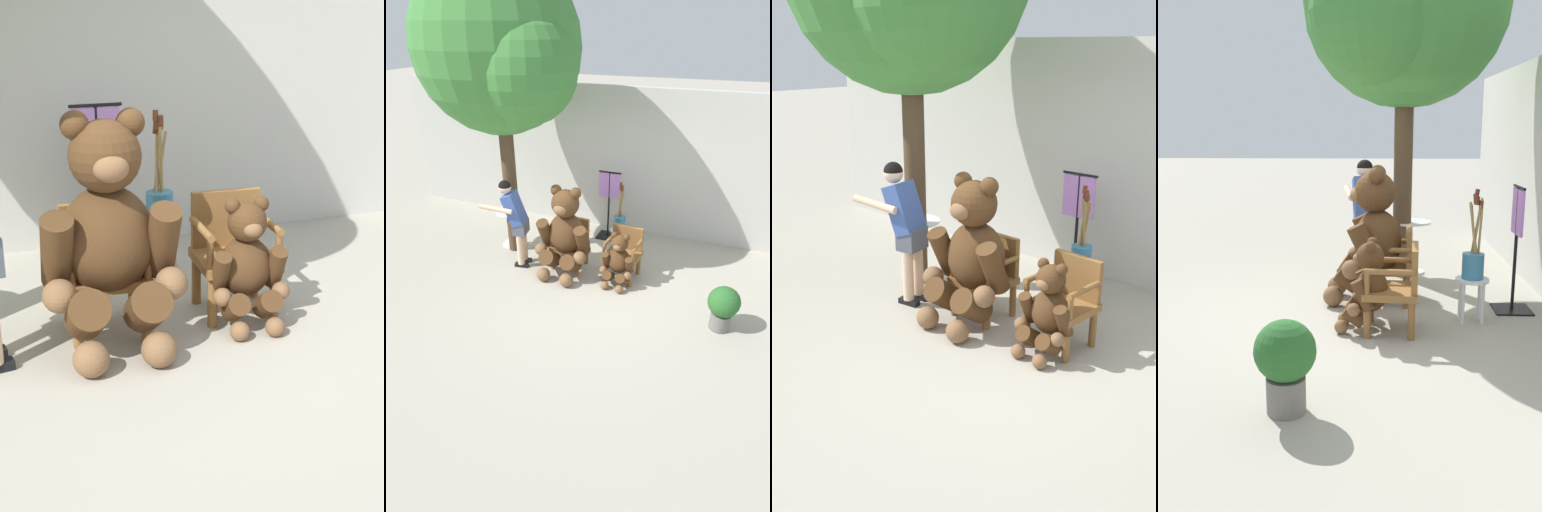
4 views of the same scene
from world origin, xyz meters
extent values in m
plane|color=#A8A091|center=(0.00, 0.00, 0.00)|extent=(60.00, 60.00, 0.00)
cube|color=beige|center=(0.00, 2.40, 1.40)|extent=(10.00, 0.16, 2.80)
cube|color=brown|center=(-0.48, 0.51, 0.41)|extent=(0.58, 0.54, 0.07)
cylinder|color=brown|center=(-0.72, 0.31, 0.18)|extent=(0.07, 0.07, 0.37)
cylinder|color=brown|center=(-0.26, 0.29, 0.18)|extent=(0.07, 0.07, 0.37)
cylinder|color=brown|center=(-0.70, 0.73, 0.18)|extent=(0.07, 0.07, 0.37)
cylinder|color=brown|center=(-0.24, 0.71, 0.18)|extent=(0.07, 0.07, 0.37)
cube|color=brown|center=(-0.47, 0.74, 0.65)|extent=(0.52, 0.08, 0.42)
cylinder|color=brown|center=(-0.73, 0.52, 0.66)|extent=(0.08, 0.48, 0.06)
cylinder|color=brown|center=(-0.74, 0.31, 0.55)|extent=(0.05, 0.05, 0.22)
cylinder|color=brown|center=(-0.23, 0.50, 0.66)|extent=(0.08, 0.48, 0.06)
cylinder|color=brown|center=(-0.24, 0.29, 0.55)|extent=(0.05, 0.05, 0.22)
cube|color=brown|center=(0.48, 0.51, 0.41)|extent=(0.60, 0.56, 0.07)
cylinder|color=brown|center=(0.23, 0.31, 0.18)|extent=(0.07, 0.07, 0.37)
cylinder|color=brown|center=(0.69, 0.28, 0.18)|extent=(0.07, 0.07, 0.37)
cylinder|color=brown|center=(0.26, 0.73, 0.18)|extent=(0.07, 0.07, 0.37)
cylinder|color=brown|center=(0.72, 0.70, 0.18)|extent=(0.07, 0.07, 0.37)
cube|color=brown|center=(0.49, 0.74, 0.65)|extent=(0.52, 0.10, 0.42)
cylinder|color=brown|center=(0.23, 0.52, 0.66)|extent=(0.09, 0.48, 0.06)
cylinder|color=brown|center=(0.21, 0.32, 0.55)|extent=(0.05, 0.05, 0.22)
cylinder|color=brown|center=(0.73, 0.49, 0.66)|extent=(0.09, 0.48, 0.06)
cylinder|color=brown|center=(0.71, 0.28, 0.55)|extent=(0.05, 0.05, 0.22)
ellipsoid|color=#4C3019|center=(-0.48, 0.39, 0.70)|extent=(0.65, 0.56, 0.73)
sphere|color=#4C3019|center=(-0.48, 0.35, 1.26)|extent=(0.46, 0.46, 0.46)
ellipsoid|color=brown|center=(-0.49, 0.15, 1.23)|extent=(0.23, 0.18, 0.17)
sphere|color=black|center=(-0.49, 0.15, 1.24)|extent=(0.07, 0.07, 0.07)
sphere|color=#4C3019|center=(-0.65, 0.38, 1.46)|extent=(0.18, 0.18, 0.18)
sphere|color=#4C3019|center=(-0.31, 0.37, 1.46)|extent=(0.18, 0.18, 0.18)
cylinder|color=#4C3019|center=(-0.82, 0.28, 0.70)|extent=(0.22, 0.41, 0.55)
sphere|color=brown|center=(-0.84, 0.14, 0.46)|extent=(0.22, 0.22, 0.22)
cylinder|color=#4C3019|center=(-0.14, 0.25, 0.70)|extent=(0.22, 0.41, 0.55)
sphere|color=brown|center=(-0.13, 0.10, 0.46)|extent=(0.22, 0.22, 0.22)
cylinder|color=#4C3019|center=(-0.68, 0.13, 0.31)|extent=(0.29, 0.46, 0.43)
sphere|color=brown|center=(-0.71, -0.09, 0.12)|extent=(0.23, 0.23, 0.23)
cylinder|color=#4C3019|center=(-0.29, 0.11, 0.31)|extent=(0.29, 0.46, 0.43)
sphere|color=brown|center=(-0.29, -0.11, 0.12)|extent=(0.23, 0.23, 0.23)
ellipsoid|color=#4C3019|center=(0.48, 0.33, 0.42)|extent=(0.40, 0.34, 0.43)
sphere|color=#4C3019|center=(0.48, 0.31, 0.75)|extent=(0.27, 0.27, 0.27)
ellipsoid|color=brown|center=(0.47, 0.19, 0.73)|extent=(0.14, 0.11, 0.10)
sphere|color=black|center=(0.47, 0.19, 0.74)|extent=(0.04, 0.04, 0.04)
sphere|color=#4C3019|center=(0.37, 0.33, 0.87)|extent=(0.11, 0.11, 0.11)
sphere|color=#4C3019|center=(0.58, 0.31, 0.87)|extent=(0.11, 0.11, 0.11)
cylinder|color=#4C3019|center=(0.27, 0.27, 0.42)|extent=(0.14, 0.25, 0.33)
sphere|color=brown|center=(0.25, 0.18, 0.27)|extent=(0.13, 0.13, 0.13)
cylinder|color=#4C3019|center=(0.67, 0.24, 0.42)|extent=(0.14, 0.25, 0.33)
sphere|color=brown|center=(0.68, 0.15, 0.27)|extent=(0.13, 0.13, 0.13)
cylinder|color=#4C3019|center=(0.35, 0.18, 0.18)|extent=(0.18, 0.28, 0.25)
sphere|color=brown|center=(0.33, 0.05, 0.07)|extent=(0.14, 0.14, 0.14)
cylinder|color=#4C3019|center=(0.58, 0.16, 0.18)|extent=(0.18, 0.28, 0.25)
sphere|color=brown|center=(0.58, 0.03, 0.07)|extent=(0.14, 0.14, 0.14)
cube|color=black|center=(-1.30, 0.35, 0.03)|extent=(0.25, 0.13, 0.06)
cylinder|color=beige|center=(-1.30, 0.35, 0.47)|extent=(0.12, 0.12, 0.82)
cube|color=black|center=(-1.27, 0.17, 0.03)|extent=(0.25, 0.13, 0.06)
cylinder|color=beige|center=(-1.27, 0.17, 0.47)|extent=(0.12, 0.12, 0.82)
cube|color=#4C5160|center=(-1.28, 0.26, 0.75)|extent=(0.26, 0.33, 0.24)
cube|color=#385199|center=(-1.37, 0.24, 1.08)|extent=(0.41, 0.37, 0.58)
sphere|color=beige|center=(-1.50, 0.22, 1.44)|extent=(0.21, 0.21, 0.21)
sphere|color=black|center=(-1.50, 0.22, 1.46)|extent=(0.21, 0.21, 0.21)
cylinder|color=beige|center=(-1.59, 0.02, 1.13)|extent=(0.57, 0.17, 0.15)
cylinder|color=beige|center=(-1.40, 0.43, 0.96)|extent=(0.18, 0.11, 0.51)
cylinder|color=silver|center=(0.17, 1.35, 0.45)|extent=(0.34, 0.34, 0.03)
cylinder|color=silver|center=(0.27, 1.45, 0.22)|extent=(0.04, 0.04, 0.43)
cylinder|color=silver|center=(0.07, 1.45, 0.22)|extent=(0.04, 0.04, 0.43)
cylinder|color=silver|center=(0.27, 1.25, 0.22)|extent=(0.04, 0.04, 0.43)
cylinder|color=silver|center=(0.07, 1.25, 0.22)|extent=(0.04, 0.04, 0.43)
cylinder|color=teal|center=(0.17, 1.35, 0.59)|extent=(0.22, 0.22, 0.26)
cylinder|color=#997A47|center=(0.16, 1.40, 0.86)|extent=(0.10, 0.03, 0.64)
cylinder|color=#592D19|center=(0.16, 1.40, 1.22)|extent=(0.05, 0.05, 0.09)
cylinder|color=#997A47|center=(0.18, 1.34, 0.88)|extent=(0.05, 0.10, 0.68)
cylinder|color=#592D19|center=(0.18, 1.34, 1.26)|extent=(0.05, 0.05, 0.09)
cylinder|color=#997A47|center=(0.18, 1.35, 0.88)|extent=(0.10, 0.15, 0.67)
cylinder|color=#592D19|center=(0.18, 1.35, 1.26)|extent=(0.05, 0.06, 0.09)
cylinder|color=#997A47|center=(0.16, 1.36, 0.88)|extent=(0.09, 0.08, 0.67)
cylinder|color=#592D19|center=(0.16, 1.36, 1.25)|extent=(0.05, 0.05, 0.09)
cylinder|color=#997A47|center=(0.19, 1.34, 0.89)|extent=(0.06, 0.12, 0.71)
cylinder|color=#592D19|center=(0.19, 1.34, 1.29)|extent=(0.05, 0.05, 0.09)
cylinder|color=#997A47|center=(0.15, 1.36, 0.91)|extent=(0.08, 0.12, 0.75)
cylinder|color=#592D19|center=(0.15, 1.36, 1.33)|extent=(0.05, 0.05, 0.09)
cylinder|color=silver|center=(-1.82, 0.84, 0.70)|extent=(0.56, 0.56, 0.03)
cylinder|color=silver|center=(-1.82, 0.84, 0.34)|extent=(0.07, 0.07, 0.69)
cylinder|color=silver|center=(-1.82, 0.84, 0.01)|extent=(0.40, 0.40, 0.03)
cylinder|color=#473523|center=(-1.70, 0.72, 1.38)|extent=(0.24, 0.24, 2.76)
sphere|color=#3D7F38|center=(-1.70, 0.72, 3.47)|extent=(2.56, 2.56, 2.56)
sphere|color=#3D7F38|center=(-1.06, 0.33, 3.21)|extent=(1.54, 1.54, 1.54)
cylinder|color=slate|center=(2.15, -0.27, 0.13)|extent=(0.28, 0.28, 0.26)
sphere|color=#286028|center=(2.15, -0.27, 0.46)|extent=(0.44, 0.44, 0.44)
cube|color=black|center=(-0.21, 1.86, 0.01)|extent=(0.40, 0.40, 0.02)
cylinder|color=black|center=(-0.21, 1.86, 0.68)|extent=(0.04, 0.04, 1.35)
cylinder|color=black|center=(-0.21, 1.86, 1.35)|extent=(0.44, 0.03, 0.03)
cube|color=#B77AD1|center=(-0.21, 1.86, 1.09)|extent=(0.40, 0.03, 0.48)
camera|label=1|loc=(-1.41, -3.92, 2.22)|focal=50.00mm
camera|label=2|loc=(1.92, -5.12, 3.77)|focal=28.00mm
camera|label=3|loc=(3.04, -3.71, 2.72)|focal=40.00mm
camera|label=4|loc=(5.82, 0.33, 1.98)|focal=40.00mm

